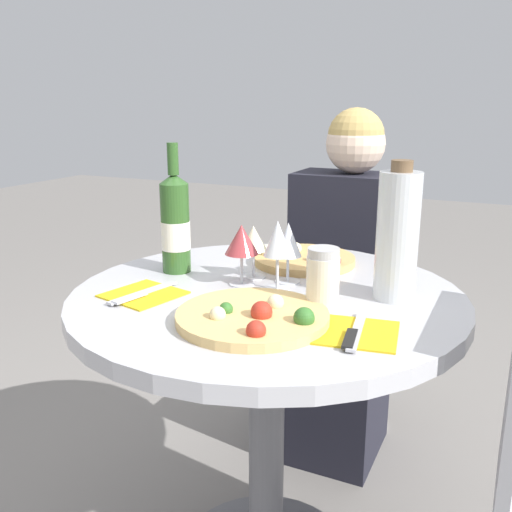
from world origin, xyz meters
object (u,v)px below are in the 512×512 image
(chair_behind_diner, at_px, (353,313))
(seated_diner, at_px, (343,299))
(pizza_large, at_px, (254,317))
(wine_bottle, at_px, (175,224))
(tall_carafe, at_px, (397,235))
(dining_table, at_px, (267,359))

(chair_behind_diner, bearing_deg, seated_diner, 90.00)
(chair_behind_diner, bearing_deg, pizza_large, 93.99)
(pizza_large, xyz_separation_m, wine_bottle, (-0.33, 0.23, 0.11))
(wine_bottle, distance_m, tall_carafe, 0.55)
(chair_behind_diner, relative_size, seated_diner, 0.76)
(chair_behind_diner, bearing_deg, tall_carafe, 111.47)
(pizza_large, relative_size, tall_carafe, 1.00)
(seated_diner, bearing_deg, dining_table, 91.37)
(chair_behind_diner, xyz_separation_m, wine_bottle, (-0.26, -0.76, 0.46))
(dining_table, xyz_separation_m, tall_carafe, (0.27, 0.08, 0.31))
(chair_behind_diner, distance_m, seated_diner, 0.17)
(dining_table, relative_size, pizza_large, 2.95)
(chair_behind_diner, distance_m, tall_carafe, 0.91)
(wine_bottle, bearing_deg, dining_table, -10.32)
(chair_behind_diner, relative_size, tall_carafe, 2.91)
(tall_carafe, bearing_deg, wine_bottle, -176.77)
(chair_behind_diner, distance_m, pizza_large, 1.05)
(tall_carafe, bearing_deg, dining_table, -163.27)
(dining_table, relative_size, seated_diner, 0.77)
(dining_table, xyz_separation_m, pizza_large, (0.05, -0.18, 0.18))
(dining_table, bearing_deg, seated_diner, 91.37)
(pizza_large, height_order, wine_bottle, wine_bottle)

